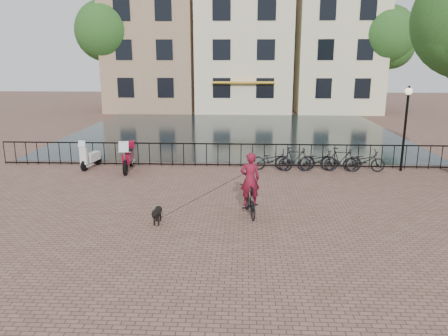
{
  "coord_description": "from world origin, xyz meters",
  "views": [
    {
      "loc": [
        0.64,
        -10.42,
        4.62
      ],
      "look_at": [
        0.0,
        3.0,
        1.2
      ],
      "focal_mm": 35.0,
      "sensor_mm": 36.0,
      "label": 1
    }
  ],
  "objects_px": {
    "lamp_post": "(406,114)",
    "cyclist": "(250,188)",
    "scooter": "(91,153)",
    "dog": "(157,215)",
    "motorcycle": "(128,154)"
  },
  "relations": [
    {
      "from": "cyclist",
      "to": "lamp_post",
      "type": "bearing_deg",
      "value": -149.57
    },
    {
      "from": "scooter",
      "to": "cyclist",
      "type": "bearing_deg",
      "value": -28.29
    },
    {
      "from": "cyclist",
      "to": "scooter",
      "type": "xyz_separation_m",
      "value": [
        -6.72,
        5.48,
        -0.19
      ]
    },
    {
      "from": "lamp_post",
      "to": "scooter",
      "type": "xyz_separation_m",
      "value": [
        -13.11,
        -0.13,
        -1.71
      ]
    },
    {
      "from": "motorcycle",
      "to": "scooter",
      "type": "bearing_deg",
      "value": 162.25
    },
    {
      "from": "cyclist",
      "to": "dog",
      "type": "xyz_separation_m",
      "value": [
        -2.64,
        -0.79,
        -0.6
      ]
    },
    {
      "from": "dog",
      "to": "scooter",
      "type": "distance_m",
      "value": 7.49
    },
    {
      "from": "cyclist",
      "to": "scooter",
      "type": "bearing_deg",
      "value": -50.04
    },
    {
      "from": "lamp_post",
      "to": "cyclist",
      "type": "xyz_separation_m",
      "value": [
        -6.38,
        -5.61,
        -1.52
      ]
    },
    {
      "from": "lamp_post",
      "to": "motorcycle",
      "type": "distance_m",
      "value": 11.54
    },
    {
      "from": "lamp_post",
      "to": "dog",
      "type": "distance_m",
      "value": 11.26
    },
    {
      "from": "dog",
      "to": "lamp_post",
      "type": "bearing_deg",
      "value": 33.9
    },
    {
      "from": "lamp_post",
      "to": "motorcycle",
      "type": "xyz_separation_m",
      "value": [
        -11.41,
        -0.49,
        -1.66
      ]
    },
    {
      "from": "dog",
      "to": "motorcycle",
      "type": "bearing_deg",
      "value": 110.56
    },
    {
      "from": "dog",
      "to": "scooter",
      "type": "height_order",
      "value": "scooter"
    }
  ]
}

